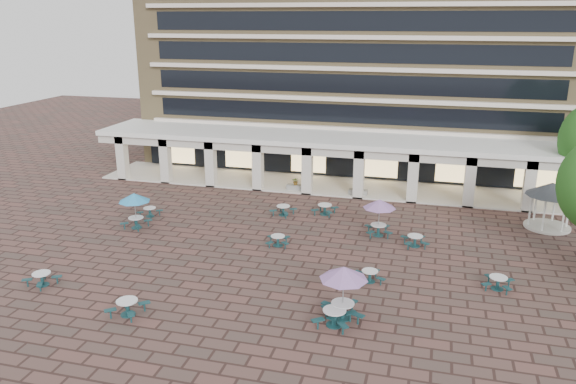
% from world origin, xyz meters
% --- Properties ---
extents(ground, '(120.00, 120.00, 0.00)m').
position_xyz_m(ground, '(0.00, 0.00, 0.00)').
color(ground, brown).
rests_on(ground, ground).
extents(apartment_building, '(40.00, 15.50, 25.20)m').
position_xyz_m(apartment_building, '(0.00, 25.47, 12.60)').
color(apartment_building, '#9B8458').
rests_on(apartment_building, ground).
extents(retail_arcade, '(42.00, 6.60, 4.40)m').
position_xyz_m(retail_arcade, '(0.00, 14.80, 3.00)').
color(retail_arcade, white).
rests_on(retail_arcade, ground).
extents(picnic_table_0, '(1.90, 1.90, 0.73)m').
position_xyz_m(picnic_table_0, '(-12.21, -7.48, 0.43)').
color(picnic_table_0, '#163E44').
rests_on(picnic_table_0, ground).
extents(picnic_table_1, '(1.85, 1.85, 0.78)m').
position_xyz_m(picnic_table_1, '(-6.08, -9.13, 0.47)').
color(picnic_table_1, '#163E44').
rests_on(picnic_table_1, ground).
extents(picnic_table_2, '(2.02, 2.02, 0.83)m').
position_xyz_m(picnic_table_2, '(3.84, -7.50, 0.50)').
color(picnic_table_2, '#163E44').
rests_on(picnic_table_2, ground).
extents(picnic_table_3, '(1.80, 1.80, 0.71)m').
position_xyz_m(picnic_table_3, '(11.59, -1.59, 0.43)').
color(picnic_table_3, '#163E44').
rests_on(picnic_table_3, ground).
extents(picnic_table_4, '(2.15, 2.15, 2.48)m').
position_xyz_m(picnic_table_4, '(-11.69, 1.63, 2.11)').
color(picnic_table_4, '#163E44').
rests_on(picnic_table_4, ground).
extents(picnic_table_5, '(1.71, 1.71, 0.68)m').
position_xyz_m(picnic_table_5, '(-1.39, 1.12, 0.40)').
color(picnic_table_5, '#163E44').
rests_on(picnic_table_5, ground).
extents(picnic_table_6, '(2.34, 2.34, 2.70)m').
position_xyz_m(picnic_table_6, '(4.10, -6.76, 2.30)').
color(picnic_table_6, '#163E44').
rests_on(picnic_table_6, ground).
extents(picnic_table_7, '(1.82, 1.82, 0.67)m').
position_xyz_m(picnic_table_7, '(4.88, -2.48, 0.40)').
color(picnic_table_7, '#163E44').
rests_on(picnic_table_7, ground).
extents(picnic_table_8, '(1.71, 1.71, 0.67)m').
position_xyz_m(picnic_table_8, '(-11.93, 3.99, 0.40)').
color(picnic_table_8, '#163E44').
rests_on(picnic_table_8, ground).
extents(picnic_table_10, '(1.92, 1.92, 0.77)m').
position_xyz_m(picnic_table_10, '(0.32, 7.71, 0.46)').
color(picnic_table_10, '#163E44').
rests_on(picnic_table_10, ground).
extents(picnic_table_11, '(2.17, 2.17, 2.51)m').
position_xyz_m(picnic_table_11, '(4.58, 4.51, 2.13)').
color(picnic_table_11, '#163E44').
rests_on(picnic_table_11, ground).
extents(picnic_table_12, '(1.92, 1.92, 0.73)m').
position_xyz_m(picnic_table_12, '(-2.59, 6.75, 0.44)').
color(picnic_table_12, '#163E44').
rests_on(picnic_table_12, ground).
extents(picnic_table_13, '(1.88, 1.88, 0.72)m').
position_xyz_m(picnic_table_13, '(7.03, 3.26, 0.43)').
color(picnic_table_13, '#163E44').
rests_on(picnic_table_13, ground).
extents(gazebo, '(3.44, 3.44, 3.20)m').
position_xyz_m(gazebo, '(15.70, 9.03, 2.41)').
color(gazebo, beige).
rests_on(gazebo, ground).
extents(planter_left, '(1.50, 0.60, 1.16)m').
position_xyz_m(planter_left, '(-3.20, 12.90, 0.43)').
color(planter_left, gray).
rests_on(planter_left, ground).
extents(planter_right, '(1.50, 0.71, 1.26)m').
position_xyz_m(planter_right, '(2.04, 12.90, 0.50)').
color(planter_right, gray).
rests_on(planter_right, ground).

